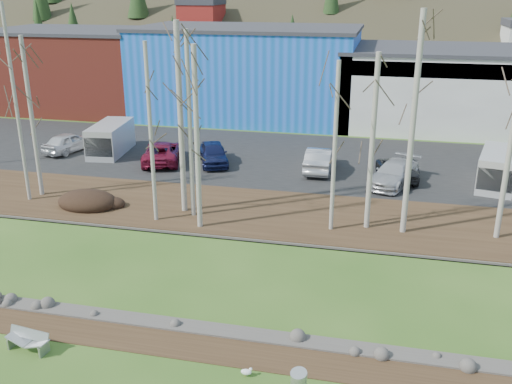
% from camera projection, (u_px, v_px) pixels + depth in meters
% --- Properties ---
extents(ground, '(200.00, 200.00, 0.00)m').
position_uv_depth(ground, '(145.00, 379.00, 18.19)').
color(ground, '#305819').
rests_on(ground, ground).
extents(dirt_strip, '(80.00, 1.80, 0.03)m').
position_uv_depth(dirt_strip, '(169.00, 341.00, 20.11)').
color(dirt_strip, '#382616').
rests_on(dirt_strip, ground).
extents(near_bank_rocks, '(80.00, 0.80, 0.50)m').
position_uv_depth(near_bank_rocks, '(179.00, 326.00, 21.03)').
color(near_bank_rocks, '#47423D').
rests_on(near_bank_rocks, ground).
extents(river, '(80.00, 8.00, 0.90)m').
position_uv_depth(river, '(212.00, 275.00, 24.79)').
color(river, '#121F31').
rests_on(river, ground).
extents(far_bank_rocks, '(80.00, 0.80, 0.46)m').
position_uv_depth(far_bank_rocks, '(236.00, 236.00, 28.55)').
color(far_bank_rocks, '#47423D').
rests_on(far_bank_rocks, ground).
extents(far_bank, '(80.00, 7.00, 0.15)m').
position_uv_depth(far_bank, '(250.00, 212.00, 31.45)').
color(far_bank, '#382616').
rests_on(far_bank, ground).
extents(parking_lot, '(80.00, 14.00, 0.14)m').
position_uv_depth(parking_lot, '(284.00, 159.00, 41.07)').
color(parking_lot, black).
rests_on(parking_lot, ground).
extents(building_brick, '(16.32, 12.24, 7.80)m').
position_uv_depth(building_brick, '(76.00, 69.00, 57.62)').
color(building_brick, '#9C3528').
rests_on(building_brick, ground).
extents(building_blue, '(20.40, 12.24, 8.30)m').
position_uv_depth(building_blue, '(249.00, 72.00, 53.76)').
color(building_blue, blue).
rests_on(building_blue, ground).
extents(building_white, '(18.36, 12.24, 6.80)m').
position_uv_depth(building_white, '(447.00, 87.00, 50.23)').
color(building_white, '#BABAB6').
rests_on(building_white, ground).
extents(bench_damaged, '(1.65, 0.73, 0.71)m').
position_uv_depth(bench_damaged, '(28.00, 340.00, 19.58)').
color(bench_damaged, '#ABAEB1').
rests_on(bench_damaged, ground).
extents(seagull, '(0.41, 0.21, 0.30)m').
position_uv_depth(seagull, '(247.00, 372.00, 18.29)').
color(seagull, gold).
rests_on(seagull, ground).
extents(dirt_mound, '(3.42, 2.42, 0.67)m').
position_uv_depth(dirt_mound, '(87.00, 200.00, 31.96)').
color(dirt_mound, black).
rests_on(dirt_mound, far_bank).
extents(birch_0, '(0.25, 0.25, 9.17)m').
position_uv_depth(birch_0, '(32.00, 118.00, 32.33)').
color(birch_0, beige).
rests_on(birch_0, far_bank).
extents(birch_1, '(0.20, 0.20, 10.93)m').
position_uv_depth(birch_1, '(16.00, 106.00, 31.25)').
color(birch_1, beige).
rests_on(birch_1, far_bank).
extents(birch_2, '(0.30, 0.30, 10.10)m').
position_uv_depth(birch_2, '(181.00, 120.00, 29.76)').
color(birch_2, beige).
rests_on(birch_2, far_bank).
extents(birch_3, '(0.21, 0.21, 9.21)m').
position_uv_depth(birch_3, '(151.00, 135.00, 28.68)').
color(birch_3, beige).
rests_on(birch_3, far_bank).
extents(birch_4, '(0.26, 0.26, 9.16)m').
position_uv_depth(birch_4, '(197.00, 140.00, 27.85)').
color(birch_4, beige).
rests_on(birch_4, far_bank).
extents(birch_5, '(0.23, 0.23, 9.72)m').
position_uv_depth(birch_5, '(190.00, 127.00, 29.22)').
color(birch_5, beige).
rests_on(birch_5, far_bank).
extents(birch_6, '(0.21, 0.21, 8.46)m').
position_uv_depth(birch_6, '(335.00, 149.00, 27.64)').
color(birch_6, beige).
rests_on(birch_6, far_bank).
extents(birch_7, '(0.28, 0.28, 10.76)m').
position_uv_depth(birch_7, '(413.00, 127.00, 26.92)').
color(birch_7, beige).
rests_on(birch_7, far_bank).
extents(birch_8, '(0.26, 0.26, 8.81)m').
position_uv_depth(birch_8, '(372.00, 144.00, 27.80)').
color(birch_8, beige).
rests_on(birch_8, far_bank).
extents(birch_9, '(0.26, 0.26, 10.32)m').
position_uv_depth(birch_9, '(512.00, 135.00, 26.37)').
color(birch_9, beige).
rests_on(birch_9, far_bank).
extents(car_0, '(2.74, 4.58, 1.46)m').
position_uv_depth(car_0, '(69.00, 142.00, 42.33)').
color(car_0, silver).
rests_on(car_0, parking_lot).
extents(car_1, '(3.71, 5.70, 1.46)m').
position_uv_depth(car_1, '(163.00, 152.00, 39.85)').
color(car_1, maroon).
rests_on(car_1, parking_lot).
extents(car_2, '(3.30, 4.76, 1.50)m').
position_uv_depth(car_2, '(213.00, 153.00, 39.44)').
color(car_2, '#161D48').
rests_on(car_2, parking_lot).
extents(car_3, '(1.70, 4.81, 1.58)m').
position_uv_depth(car_3, '(320.00, 159.00, 38.01)').
color(car_3, '#ADADAF').
rests_on(car_3, parking_lot).
extents(car_4, '(2.92, 4.96, 1.29)m').
position_uv_depth(car_4, '(396.00, 169.00, 36.52)').
color(car_4, black).
rests_on(car_4, parking_lot).
extents(car_5, '(3.70, 5.41, 1.45)m').
position_uv_depth(car_5, '(394.00, 173.00, 35.36)').
color(car_5, '#BBBABD').
rests_on(car_5, parking_lot).
extents(van_white, '(3.11, 5.30, 2.17)m').
position_uv_depth(van_white, '(498.00, 170.00, 34.86)').
color(van_white, silver).
rests_on(van_white, parking_lot).
extents(van_grey, '(2.66, 5.22, 2.19)m').
position_uv_depth(van_grey, '(110.00, 139.00, 41.72)').
color(van_grey, silver).
rests_on(van_grey, parking_lot).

